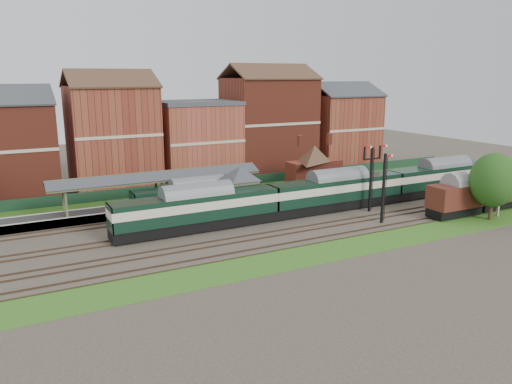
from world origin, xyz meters
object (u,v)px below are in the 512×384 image
dmu_train (337,190)px  goods_van_a (455,197)px  signal_box (240,190)px  platform_railcar (198,196)px  semaphore_bracket (371,175)px

dmu_train → goods_van_a: (10.56, -9.00, -0.18)m
signal_box → dmu_train: (11.88, -3.25, -0.68)m
platform_railcar → signal_box: bearing=-38.1°
goods_van_a → signal_box: bearing=151.4°
signal_box → goods_van_a: 25.58m
signal_box → goods_van_a: bearing=-28.6°
signal_box → semaphore_bracket: (15.04, -5.75, 1.44)m
signal_box → dmu_train: size_ratio=0.11×
dmu_train → signal_box: bearing=164.7°
semaphore_bracket → goods_van_a: (7.40, -6.50, -2.30)m
signal_box → semaphore_bracket: semaphore_bracket is taller
semaphore_bracket → platform_railcar: bearing=154.9°
semaphore_bracket → platform_railcar: 21.33m
semaphore_bracket → dmu_train: (-3.16, 2.50, -2.12)m
goods_van_a → dmu_train: bearing=139.6°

